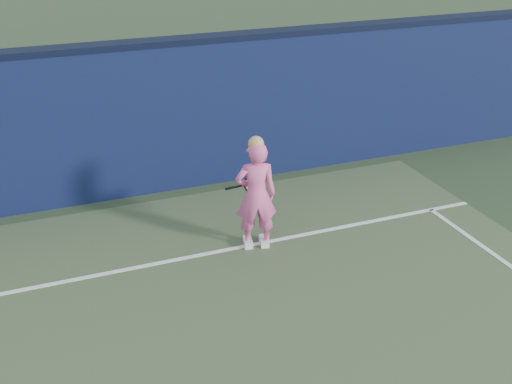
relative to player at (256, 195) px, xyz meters
name	(u,v)px	position (x,y,z in m)	size (l,w,h in m)	color
backstop_wall	(103,127)	(-1.71, 2.50, 0.43)	(24.00, 0.40, 2.50)	#0B1933
wall_cap	(95,47)	(-1.71, 2.50, 1.73)	(24.00, 0.42, 0.10)	black
player	(256,195)	(0.00, 0.00, 0.00)	(0.67, 0.52, 1.71)	pink
racket	(252,184)	(0.09, 0.39, -0.01)	(0.56, 0.30, 0.33)	black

